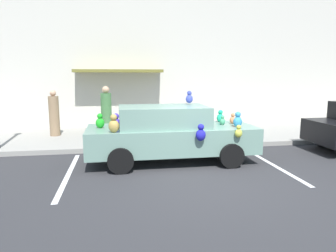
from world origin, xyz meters
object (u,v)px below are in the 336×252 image
object	(u,v)px
pedestrian_walking_past	(106,113)
plush_covered_car	(170,133)
pedestrian_near_shopfront	(54,115)
teddy_bear_on_sidewalk	(142,133)

from	to	relation	value
pedestrian_walking_past	plush_covered_car	bearing A→B (deg)	-62.57
pedestrian_near_shopfront	pedestrian_walking_past	world-z (taller)	pedestrian_walking_past
teddy_bear_on_sidewalk	pedestrian_walking_past	bearing A→B (deg)	127.60
pedestrian_walking_past	pedestrian_near_shopfront	bearing A→B (deg)	174.71
plush_covered_car	teddy_bear_on_sidewalk	world-z (taller)	plush_covered_car
plush_covered_car	pedestrian_walking_past	world-z (taller)	pedestrian_walking_past
plush_covered_car	teddy_bear_on_sidewalk	size ratio (longest dim) A/B	6.71
teddy_bear_on_sidewalk	pedestrian_walking_past	distance (m)	2.03
plush_covered_car	pedestrian_near_shopfront	world-z (taller)	plush_covered_car
teddy_bear_on_sidewalk	pedestrian_walking_past	world-z (taller)	pedestrian_walking_past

